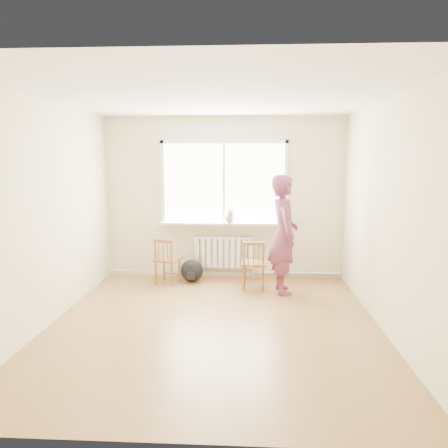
# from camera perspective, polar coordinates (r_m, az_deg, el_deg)

# --- Properties ---
(floor) EXTENTS (4.50, 4.50, 0.00)m
(floor) POSITION_cam_1_polar(r_m,az_deg,el_deg) (5.46, -1.34, -13.02)
(floor) COLOR olive
(floor) RESTS_ON ground
(ceiling) EXTENTS (4.50, 4.50, 0.00)m
(ceiling) POSITION_cam_1_polar(r_m,az_deg,el_deg) (5.12, -1.45, 16.31)
(ceiling) COLOR white
(ceiling) RESTS_ON back_wall
(back_wall) EXTENTS (4.00, 0.01, 2.70)m
(back_wall) POSITION_cam_1_polar(r_m,az_deg,el_deg) (7.35, 0.00, 3.44)
(back_wall) COLOR beige
(back_wall) RESTS_ON ground
(window) EXTENTS (2.12, 0.05, 1.42)m
(window) POSITION_cam_1_polar(r_m,az_deg,el_deg) (7.31, -0.01, 5.86)
(window) COLOR white
(window) RESTS_ON back_wall
(windowsill) EXTENTS (2.15, 0.22, 0.04)m
(windowsill) POSITION_cam_1_polar(r_m,az_deg,el_deg) (7.29, -0.04, 0.07)
(windowsill) COLOR white
(windowsill) RESTS_ON back_wall
(radiator) EXTENTS (1.00, 0.12, 0.55)m
(radiator) POSITION_cam_1_polar(r_m,az_deg,el_deg) (7.40, -0.03, -3.67)
(radiator) COLOR white
(radiator) RESTS_ON back_wall
(heating_pipe) EXTENTS (1.40, 0.04, 0.04)m
(heating_pipe) POSITION_cam_1_polar(r_m,az_deg,el_deg) (7.55, 9.55, -6.34)
(heating_pipe) COLOR silver
(heating_pipe) RESTS_ON back_wall
(baseboard) EXTENTS (4.00, 0.03, 0.08)m
(baseboard) POSITION_cam_1_polar(r_m,az_deg,el_deg) (7.57, -0.00, -6.50)
(baseboard) COLOR beige
(baseboard) RESTS_ON ground
(chair_left) EXTENTS (0.45, 0.44, 0.75)m
(chair_left) POSITION_cam_1_polar(r_m,az_deg,el_deg) (7.08, -7.53, -4.83)
(chair_left) COLOR brown
(chair_left) RESTS_ON floor
(chair_right) EXTENTS (0.40, 0.38, 0.77)m
(chair_right) POSITION_cam_1_polar(r_m,az_deg,el_deg) (6.72, 3.90, -5.39)
(chair_right) COLOR brown
(chair_right) RESTS_ON floor
(person) EXTENTS (0.51, 0.70, 1.78)m
(person) POSITION_cam_1_polar(r_m,az_deg,el_deg) (6.56, 7.78, -1.35)
(person) COLOR #C34173
(person) RESTS_ON floor
(cat) EXTENTS (0.20, 0.37, 0.25)m
(cat) POSITION_cam_1_polar(r_m,az_deg,el_deg) (7.19, 0.75, 0.92)
(cat) COLOR beige
(cat) RESTS_ON windowsill
(backpack) EXTENTS (0.43, 0.37, 0.37)m
(backpack) POSITION_cam_1_polar(r_m,az_deg,el_deg) (7.21, -4.24, -6.11)
(backpack) COLOR black
(backpack) RESTS_ON floor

